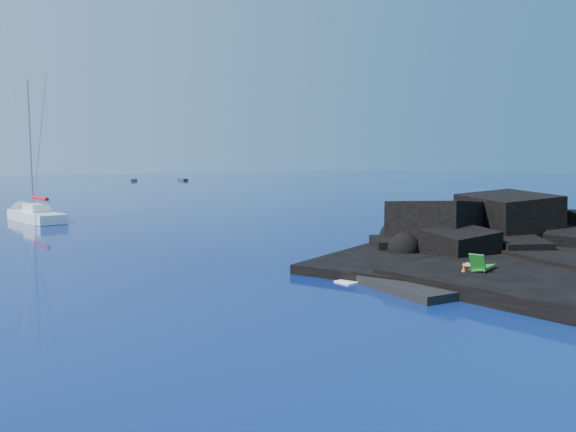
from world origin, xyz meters
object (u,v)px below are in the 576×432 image
object	(u,v)px
sailboat	(35,221)
distant_boat_a	(134,181)
deck_chair	(483,262)
marker_cone	(464,272)
distant_boat_b	(183,181)
sunbather	(467,267)

from	to	relation	value
sailboat	distant_boat_a	xyz separation A→B (m)	(38.80, 87.32, 0.00)
deck_chair	marker_cone	xyz separation A→B (m)	(-1.06, 0.19, -0.33)
distant_boat_a	distant_boat_b	xyz separation A→B (m)	(11.14, -5.13, 0.00)
deck_chair	marker_cone	world-z (taller)	deck_chair
sunbather	marker_cone	bearing A→B (deg)	179.10
marker_cone	distant_boat_b	world-z (taller)	marker_cone
sailboat	marker_cone	size ratio (longest dim) A/B	22.52
marker_cone	distant_boat_b	bearing A→B (deg)	71.77
distant_boat_a	sailboat	bearing A→B (deg)	-92.16
sailboat	deck_chair	bearing A→B (deg)	-81.49
deck_chair	sunbather	world-z (taller)	deck_chair
distant_boat_b	sunbather	bearing A→B (deg)	-105.23
deck_chair	distant_boat_a	world-z (taller)	deck_chair
deck_chair	sunbather	bearing A→B (deg)	53.60
marker_cone	distant_boat_a	size ratio (longest dim) A/B	0.13
distant_boat_a	deck_chair	bearing A→B (deg)	-80.53
distant_boat_a	distant_boat_b	world-z (taller)	distant_boat_a
distant_boat_a	sunbather	bearing A→B (deg)	-80.48
distant_boat_a	marker_cone	bearing A→B (deg)	-81.01
deck_chair	distant_boat_a	size ratio (longest dim) A/B	0.41
sailboat	sunbather	size ratio (longest dim) A/B	6.27
sunbather	distant_boat_a	xyz separation A→B (m)	(27.12, 124.67, -0.54)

